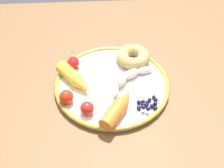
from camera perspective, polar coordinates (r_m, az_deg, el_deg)
dining_table at (r=0.94m, az=1.04°, el=-2.00°), size 1.14×0.77×0.70m
plate at (r=0.83m, az=0.00°, el=-0.14°), size 0.31×0.31×0.02m
banana at (r=0.82m, az=2.09°, el=0.18°), size 0.13×0.15×0.03m
carrot_orange at (r=0.75m, az=1.14°, el=-4.38°), size 0.10×0.12×0.04m
carrot_yellow at (r=0.83m, az=-6.76°, el=1.00°), size 0.11×0.12×0.03m
donut at (r=0.89m, az=3.85°, el=4.99°), size 0.11×0.11×0.03m
blueberry_pile at (r=0.78m, az=6.55°, el=-3.64°), size 0.06×0.06×0.02m
tomato_near at (r=0.78m, az=-8.30°, el=-2.36°), size 0.04×0.04×0.04m
tomato_mid at (r=0.87m, az=-7.05°, el=3.88°), size 0.03×0.03×0.03m
tomato_far at (r=0.76m, az=-4.55°, el=-4.44°), size 0.03×0.03×0.03m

